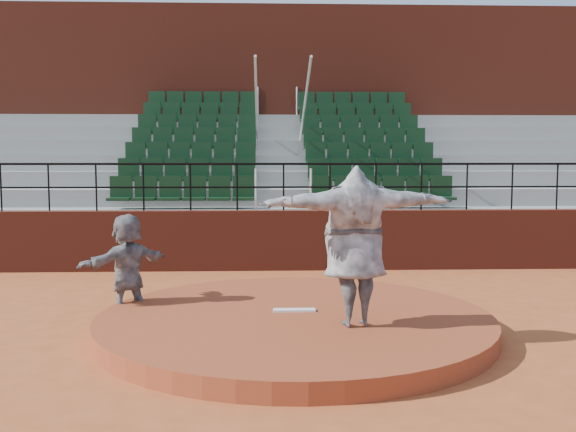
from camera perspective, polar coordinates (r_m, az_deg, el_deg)
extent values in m
plane|color=#B05227|center=(9.14, 0.61, -10.20)|extent=(90.00, 90.00, 0.00)
cylinder|color=#973F22|center=(9.11, 0.61, -9.44)|extent=(5.50, 5.50, 0.25)
cube|color=white|center=(9.22, 0.56, -8.37)|extent=(0.60, 0.15, 0.03)
cube|color=maroon|center=(13.92, -0.39, -2.15)|extent=(24.00, 0.30, 1.30)
cylinder|color=black|center=(13.81, -0.40, 4.66)|extent=(24.00, 0.05, 0.05)
cylinder|color=black|center=(13.82, -0.39, 2.58)|extent=(24.00, 0.04, 0.04)
cylinder|color=black|center=(14.90, -24.15, 2.32)|extent=(0.04, 0.04, 1.00)
cylinder|color=black|center=(14.55, -20.50, 2.39)|extent=(0.04, 0.04, 1.00)
cylinder|color=black|center=(14.27, -16.68, 2.45)|extent=(0.04, 0.04, 1.00)
cylinder|color=black|center=(14.05, -12.73, 2.50)|extent=(0.04, 0.04, 1.00)
cylinder|color=black|center=(13.90, -8.67, 2.54)|extent=(0.04, 0.04, 1.00)
cylinder|color=black|center=(13.83, -4.54, 2.57)|extent=(0.04, 0.04, 1.00)
cylinder|color=black|center=(13.82, -0.39, 2.58)|extent=(0.04, 0.04, 1.00)
cylinder|color=black|center=(13.89, 3.74, 2.58)|extent=(0.04, 0.04, 1.00)
cylinder|color=black|center=(14.03, 7.81, 2.57)|extent=(0.04, 0.04, 1.00)
cylinder|color=black|center=(14.23, 11.78, 2.55)|extent=(0.04, 0.04, 1.00)
cylinder|color=black|center=(14.51, 15.62, 2.51)|extent=(0.04, 0.04, 1.00)
cylinder|color=black|center=(14.84, 19.30, 2.47)|extent=(0.04, 0.04, 1.00)
cylinder|color=black|center=(15.24, 22.80, 2.42)|extent=(0.04, 0.04, 1.00)
cube|color=gray|center=(14.49, -0.46, -1.86)|extent=(24.00, 0.85, 1.30)
cube|color=black|center=(14.52, -9.38, 2.08)|extent=(3.30, 0.48, 0.72)
cube|color=black|center=(14.65, 8.37, 2.13)|extent=(3.30, 0.48, 0.72)
cube|color=gray|center=(15.31, -0.56, -0.73)|extent=(24.00, 0.85, 1.70)
cube|color=black|center=(15.35, -9.01, 3.75)|extent=(3.30, 0.48, 0.72)
cube|color=black|center=(15.47, 7.81, 3.77)|extent=(3.30, 0.48, 0.72)
cube|color=gray|center=(16.14, -0.64, 0.28)|extent=(24.00, 0.85, 2.10)
cube|color=black|center=(16.19, -8.67, 5.24)|extent=(3.30, 0.48, 0.72)
cube|color=black|center=(16.31, 7.31, 5.25)|extent=(3.30, 0.48, 0.72)
cube|color=gray|center=(16.97, -0.72, 1.20)|extent=(24.00, 0.85, 2.50)
cube|color=black|center=(17.04, -8.36, 6.58)|extent=(3.30, 0.48, 0.72)
cube|color=black|center=(17.15, 6.86, 6.59)|extent=(3.30, 0.48, 0.72)
cube|color=gray|center=(17.81, -0.79, 2.03)|extent=(24.00, 0.85, 2.90)
cube|color=black|center=(17.90, -8.09, 7.79)|extent=(3.30, 0.48, 0.72)
cube|color=black|center=(18.01, 6.44, 7.80)|extent=(3.30, 0.48, 0.72)
cube|color=gray|center=(18.65, -0.86, 2.79)|extent=(24.00, 0.85, 3.30)
cube|color=black|center=(18.77, -7.83, 8.90)|extent=(3.30, 0.48, 0.72)
cube|color=black|center=(18.87, 6.07, 8.89)|extent=(3.30, 0.48, 0.72)
cube|color=gray|center=(19.49, -0.91, 3.48)|extent=(24.00, 0.85, 3.70)
cube|color=black|center=(19.64, -7.60, 9.90)|extent=(3.30, 0.48, 0.72)
cube|color=black|center=(19.74, 5.72, 9.89)|extent=(3.30, 0.48, 0.72)
cylinder|color=silver|center=(16.96, -2.78, 8.46)|extent=(0.06, 5.97, 2.46)
cylinder|color=silver|center=(16.99, 1.32, 8.46)|extent=(0.06, 5.97, 2.46)
cube|color=maroon|center=(21.44, -1.04, 8.18)|extent=(24.00, 3.00, 7.10)
imported|color=black|center=(8.34, 5.96, -2.66)|extent=(2.63, 1.08, 2.08)
imported|color=black|center=(10.02, -14.10, -4.32)|extent=(1.40, 1.35, 1.59)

